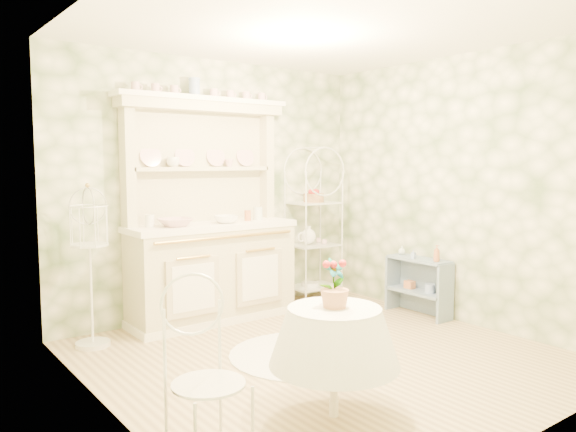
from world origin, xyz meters
TOP-DOWN VIEW (x-y plane):
  - floor at (0.00, 0.00)m, footprint 3.60×3.60m
  - ceiling at (0.00, 0.00)m, footprint 3.60×3.60m
  - wall_left at (-1.80, 0.00)m, footprint 3.60×3.60m
  - wall_right at (1.80, 0.00)m, footprint 3.60×3.60m
  - wall_back at (0.00, 1.80)m, footprint 3.60×3.60m
  - wall_front at (0.00, -1.80)m, footprint 3.60×3.60m
  - kitchen_dresser at (-0.20, 1.52)m, footprint 1.87×0.61m
  - bakers_rack at (1.20, 1.59)m, footprint 0.63×0.46m
  - side_shelf at (1.65, 0.37)m, footprint 0.28×0.70m
  - round_table at (-0.68, -0.88)m, footprint 0.70×0.70m
  - cafe_chair at (-1.60, -0.91)m, footprint 0.58×0.58m
  - birdcage_stand at (-1.47, 1.44)m, footprint 0.35×0.35m
  - floor_basket at (0.66, 0.50)m, footprint 0.37×0.37m
  - lace_rug at (-0.13, 0.14)m, footprint 1.40×1.40m
  - bowl_floral at (-0.63, 1.47)m, footprint 0.34×0.34m
  - bowl_white at (-0.09, 1.43)m, footprint 0.32×0.32m
  - cup_left at (-0.54, 1.68)m, footprint 0.13×0.13m
  - cup_right at (0.11, 1.68)m, footprint 0.12×0.12m
  - potted_geranium at (-0.66, -0.86)m, footprint 0.16×0.11m
  - bottle_amber at (1.61, 0.12)m, footprint 0.07×0.07m
  - bottle_blue at (1.58, 0.39)m, footprint 0.05×0.05m
  - bottle_glass at (1.67, 0.63)m, footprint 0.09×0.09m

SIDE VIEW (x-z plane):
  - floor at x=0.00m, z-range 0.00..0.00m
  - lace_rug at x=-0.13m, z-range 0.00..0.01m
  - floor_basket at x=0.66m, z-range 0.00..0.24m
  - side_shelf at x=1.65m, z-range 0.00..0.59m
  - round_table at x=-0.68m, z-range 0.00..0.72m
  - cafe_chair at x=-1.60m, z-range 0.00..1.00m
  - bottle_glass at x=1.67m, z-range 0.60..0.70m
  - bottle_blue at x=1.58m, z-range 0.61..0.70m
  - bottle_amber at x=1.61m, z-range 0.60..0.77m
  - birdcage_stand at x=-1.47m, z-range 0.00..1.43m
  - potted_geranium at x=-0.66m, z-range 0.70..1.00m
  - bakers_rack at x=1.20m, z-range 0.00..1.94m
  - bowl_floral at x=-0.63m, z-range 0.98..1.06m
  - bowl_white at x=-0.09m, z-range 0.98..1.06m
  - kitchen_dresser at x=-0.20m, z-range 0.00..2.29m
  - wall_left at x=-1.80m, z-range 1.35..1.35m
  - wall_right at x=1.80m, z-range 1.35..1.35m
  - wall_back at x=0.00m, z-range 1.35..1.35m
  - wall_front at x=0.00m, z-range 1.35..1.35m
  - cup_left at x=-0.54m, z-range 1.56..1.66m
  - cup_right at x=0.11m, z-range 1.57..1.65m
  - ceiling at x=0.00m, z-range 2.70..2.70m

